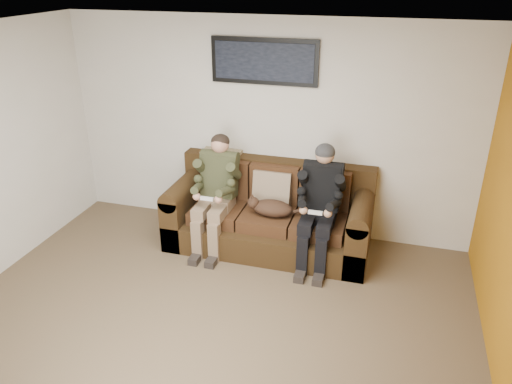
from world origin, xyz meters
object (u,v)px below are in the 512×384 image
(sofa, at_px, (271,215))
(person_left, at_px, (216,186))
(framed_poster, at_px, (264,61))
(cat, at_px, (271,208))
(person_right, at_px, (320,198))

(sofa, bearing_deg, person_left, -161.97)
(sofa, xyz_separation_m, framed_poster, (-0.20, 0.38, 1.74))
(sofa, distance_m, cat, 0.30)
(person_right, bearing_deg, framed_poster, 144.36)
(person_left, height_order, cat, person_left)
(person_right, xyz_separation_m, framed_poster, (-0.81, 0.58, 1.34))
(sofa, bearing_deg, framed_poster, 117.64)
(person_right, height_order, cat, person_right)
(person_right, distance_m, cat, 0.59)
(person_left, relative_size, framed_poster, 1.06)
(sofa, distance_m, person_right, 0.75)
(cat, bearing_deg, person_right, 1.10)
(person_left, xyz_separation_m, cat, (0.66, -0.01, -0.18))
(person_left, distance_m, framed_poster, 1.52)
(person_left, distance_m, cat, 0.68)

